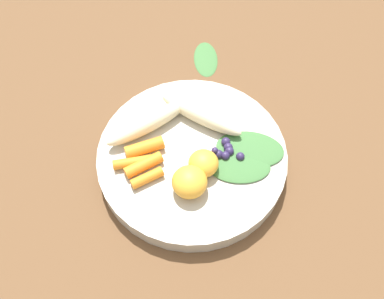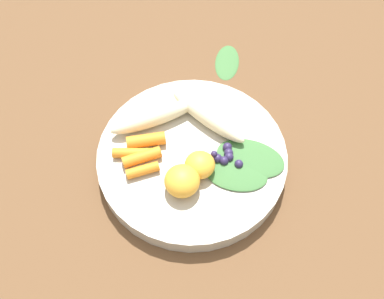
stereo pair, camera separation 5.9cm
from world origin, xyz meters
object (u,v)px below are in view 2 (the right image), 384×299
banana_peeled_right (208,116)px  bowl (192,158)px  banana_peeled_left (154,117)px  kale_leaf_stray (227,62)px  orange_segment_near (202,164)px

banana_peeled_right → bowl: bearing=108.4°
banana_peeled_left → kale_leaf_stray: size_ratio=1.65×
bowl → orange_segment_near: bearing=96.4°
banana_peeled_left → kale_leaf_stray: 0.20m
bowl → banana_peeled_right: bearing=-133.8°
bowl → kale_leaf_stray: bearing=-127.7°
banana_peeled_right → orange_segment_near: bearing=124.9°
orange_segment_near → kale_leaf_stray: size_ratio=0.51×
orange_segment_near → bowl: bearing=-83.6°
banana_peeled_left → orange_segment_near: 0.11m
banana_peeled_right → banana_peeled_left: bearing=42.0°
banana_peeled_right → kale_leaf_stray: 0.16m
bowl → banana_peeled_right: (-0.04, -0.04, 0.03)m
bowl → banana_peeled_right: size_ratio=2.02×
bowl → kale_leaf_stray: size_ratio=3.34×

